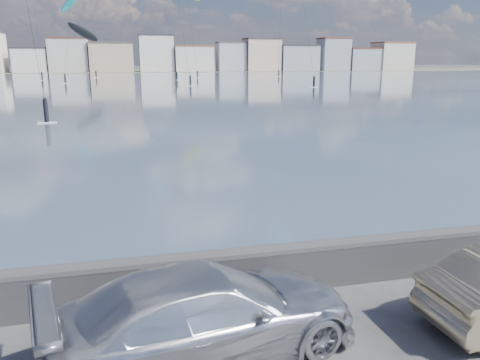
{
  "coord_description": "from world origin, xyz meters",
  "views": [
    {
      "loc": [
        -1.45,
        -6.16,
        4.91
      ],
      "look_at": [
        1.0,
        4.0,
        2.2
      ],
      "focal_mm": 35.0,
      "sensor_mm": 36.0,
      "label": 1
    }
  ],
  "objects": [
    {
      "name": "kitesurfer_14",
      "position": [
        -11.91,
        135.45,
        11.99
      ],
      "size": [
        9.29,
        13.35,
        15.39
      ],
      "color": "black",
      "rests_on": "ground"
    },
    {
      "name": "bay_water",
      "position": [
        0.0,
        91.5,
        0.01
      ],
      "size": [
        500.0,
        177.0,
        0.0
      ],
      "primitive_type": "cube",
      "color": "#354257",
      "rests_on": "ground"
    },
    {
      "name": "far_shore_strip",
      "position": [
        0.0,
        200.0,
        0.01
      ],
      "size": [
        500.0,
        60.0,
        0.0
      ],
      "primitive_type": "cube",
      "color": "#4C473D",
      "rests_on": "ground"
    },
    {
      "name": "seawall",
      "position": [
        0.0,
        2.7,
        0.58
      ],
      "size": [
        400.0,
        0.36,
        1.08
      ],
      "color": "#28282B",
      "rests_on": "ground"
    },
    {
      "name": "far_buildings",
      "position": [
        1.31,
        186.0,
        6.03
      ],
      "size": [
        240.79,
        13.26,
        14.6
      ],
      "color": "white",
      "rests_on": "ground"
    },
    {
      "name": "kitesurfer_3",
      "position": [
        -12.65,
        112.21,
        16.95
      ],
      "size": [
        6.55,
        18.85,
        19.46
      ],
      "color": "#19BFBF",
      "rests_on": "ground"
    },
    {
      "name": "car_silver",
      "position": [
        -0.34,
        0.79,
        0.78
      ],
      "size": [
        5.68,
        3.23,
        1.55
      ],
      "primitive_type": "imported",
      "rotation": [
        0.0,
        0.0,
        1.78
      ],
      "color": "silver",
      "rests_on": "ground"
    }
  ]
}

